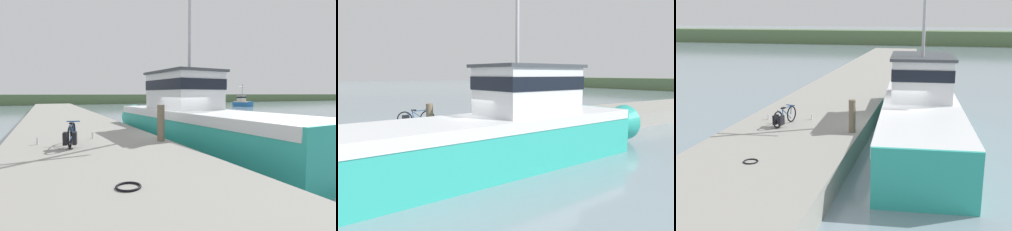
% 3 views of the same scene
% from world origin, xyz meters
% --- Properties ---
extents(ground_plane, '(320.00, 320.00, 0.00)m').
position_xyz_m(ground_plane, '(0.00, 0.00, 0.00)').
color(ground_plane, gray).
extents(dock_pier, '(5.56, 80.00, 0.93)m').
position_xyz_m(dock_pier, '(-4.08, 0.00, 0.47)').
color(dock_pier, gray).
rests_on(dock_pier, ground_plane).
extents(fishing_boat_main, '(4.00, 14.62, 8.77)m').
position_xyz_m(fishing_boat_main, '(0.97, 0.56, 1.41)').
color(fishing_boat_main, teal).
rests_on(fishing_boat_main, ground_plane).
extents(bicycle_touring, '(0.65, 1.77, 0.79)m').
position_xyz_m(bicycle_touring, '(-4.70, -1.29, 1.29)').
color(bicycle_touring, black).
rests_on(bicycle_touring, dock_pier).
extents(mooring_post, '(0.28, 0.28, 1.33)m').
position_xyz_m(mooring_post, '(-1.64, -1.62, 1.59)').
color(mooring_post, '#756651').
rests_on(mooring_post, dock_pier).
extents(water_bottle_by_bike, '(0.07, 0.07, 0.24)m').
position_xyz_m(water_bottle_by_bike, '(-5.73, -0.44, 1.05)').
color(water_bottle_by_bike, silver).
rests_on(water_bottle_by_bike, dock_pier).
extents(water_bottle_on_curb, '(0.07, 0.07, 0.25)m').
position_xyz_m(water_bottle_on_curb, '(-3.82, -0.01, 1.06)').
color(water_bottle_on_curb, silver).
rests_on(water_bottle_on_curb, dock_pier).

